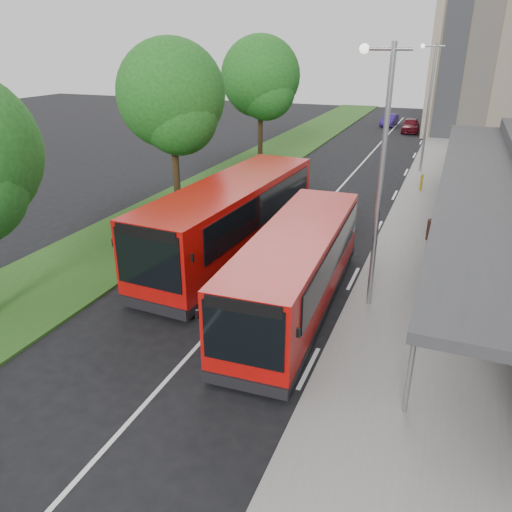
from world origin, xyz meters
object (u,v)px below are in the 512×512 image
at_px(tree_mid, 172,102).
at_px(bollard, 421,183).
at_px(bus_second, 232,220).
at_px(lamp_post_far, 428,101).
at_px(litter_bin, 432,230).
at_px(lamp_post_near, 379,167).
at_px(tree_far, 261,82).
at_px(bus_main, 296,270).
at_px(car_near, 411,125).
at_px(car_far, 390,120).

bearing_deg(tree_mid, bollard, 34.46).
relative_size(bus_second, bollard, 12.13).
height_order(lamp_post_far, litter_bin, lamp_post_far).
distance_m(lamp_post_near, litter_bin, 8.18).
distance_m(tree_far, lamp_post_near, 22.08).
relative_size(bus_main, car_near, 2.41).
bearing_deg(litter_bin, bollard, 97.78).
bearing_deg(bollard, car_near, 97.17).
distance_m(tree_mid, car_near, 31.92).
relative_size(bus_main, bus_second, 0.87).
bearing_deg(car_near, bus_main, -92.10).
bearing_deg(tree_far, litter_bin, -43.67).
xyz_separation_m(bus_main, litter_bin, (3.79, 7.84, -0.80)).
bearing_deg(tree_far, tree_mid, -90.00).
height_order(tree_far, bus_second, tree_far).
distance_m(lamp_post_near, bus_main, 4.08).
xyz_separation_m(lamp_post_far, car_far, (-4.79, 20.74, -4.10)).
bearing_deg(bus_second, bus_main, -37.11).
bearing_deg(lamp_post_far, bus_main, -95.90).
distance_m(tree_mid, tree_far, 12.00).
distance_m(lamp_post_far, car_near, 17.96).
xyz_separation_m(tree_mid, bollard, (11.64, 7.99, -4.86)).
height_order(bus_second, car_far, bus_second).
bearing_deg(lamp_post_far, bollard, -84.12).
bearing_deg(car_far, litter_bin, -75.02).
relative_size(tree_far, bollard, 9.52).
bearing_deg(tree_far, bus_main, -65.88).
distance_m(lamp_post_near, bus_second, 6.96).
relative_size(bus_second, litter_bin, 12.46).
xyz_separation_m(tree_mid, litter_bin, (12.75, -0.17, -4.87)).
relative_size(tree_mid, car_near, 2.10).
relative_size(tree_mid, bus_main, 0.87).
relative_size(tree_far, lamp_post_near, 1.10).
bearing_deg(bus_main, car_far, 91.44).
bearing_deg(bollard, lamp_post_far, 95.88).
distance_m(lamp_post_far, litter_bin, 13.85).
bearing_deg(car_far, bus_second, -87.31).
xyz_separation_m(tree_far, car_far, (6.34, 21.69, -5.05)).
distance_m(bus_second, litter_bin, 8.88).
height_order(lamp_post_near, car_near, lamp_post_near).
relative_size(tree_mid, car_far, 2.28).
relative_size(litter_bin, bollard, 0.97).
relative_size(tree_far, car_far, 2.36).
xyz_separation_m(bus_second, car_far, (1.04, 38.57, -0.99)).
distance_m(tree_mid, lamp_post_far, 17.09).
xyz_separation_m(bus_second, car_near, (3.54, 35.18, -0.91)).
bearing_deg(bus_main, lamp_post_far, 81.93).
xyz_separation_m(tree_far, bus_main, (8.96, -20.02, -4.26)).
relative_size(bus_main, litter_bin, 10.86).
relative_size(bollard, car_near, 0.23).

